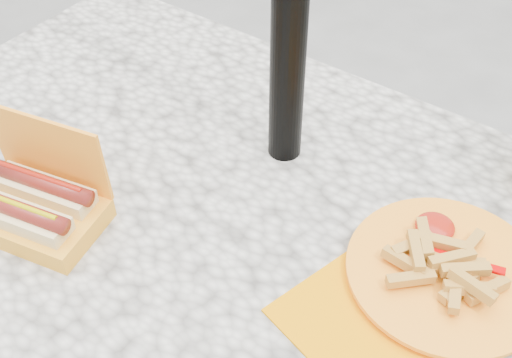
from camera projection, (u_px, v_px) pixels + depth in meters
The scene contains 3 objects.
picnic_table at pixel (224, 261), 0.97m from camera, with size 1.20×0.80×0.75m.
hotdog_box at pixel (35, 205), 0.86m from camera, with size 0.20×0.15×0.15m.
fries_plate at pixel (440, 274), 0.80m from camera, with size 0.29×0.36×0.05m.
Camera 1 is at (0.39, -0.47, 1.41)m, focal length 45.00 mm.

